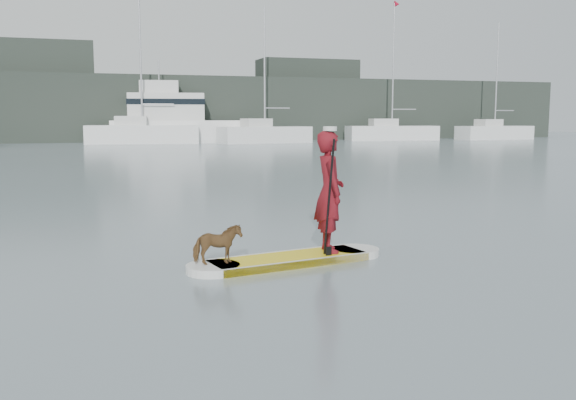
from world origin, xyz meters
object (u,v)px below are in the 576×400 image
object	(u,v)px
paddleboard	(288,260)
sailboat_e	(264,133)
dog	(217,244)
paddler	(329,192)
sailboat_d	(142,132)
sailboat_f	(391,131)
motor_yacht_a	(174,120)
sailboat_g	(494,131)

from	to	relation	value
paddleboard	sailboat_e	xyz separation A→B (m)	(12.37, 44.13, 0.77)
paddleboard	dog	bearing A→B (deg)	-180.00
paddleboard	paddler	bearing A→B (deg)	-0.00
dog	sailboat_d	bearing A→B (deg)	-6.25
sailboat_d	sailboat_f	world-z (taller)	sailboat_d
paddler	dog	xyz separation A→B (m)	(-1.90, -0.33, -0.67)
motor_yacht_a	sailboat_e	bearing A→B (deg)	-16.81
paddleboard	sailboat_d	distance (m)	46.17
sailboat_d	dog	bearing A→B (deg)	-85.92
paddler	motor_yacht_a	distance (m)	47.67
motor_yacht_a	sailboat_f	bearing A→B (deg)	5.01
sailboat_e	sailboat_g	world-z (taller)	sailboat_e
sailboat_e	sailboat_f	distance (m)	13.43
sailboat_g	motor_yacht_a	bearing A→B (deg)	170.61
sailboat_f	motor_yacht_a	bearing A→B (deg)	-176.05
paddler	sailboat_f	world-z (taller)	sailboat_f
dog	sailboat_e	size ratio (longest dim) A/B	0.06
sailboat_e	sailboat_g	bearing A→B (deg)	-7.16
dog	sailboat_d	world-z (taller)	sailboat_d
dog	sailboat_f	xyz separation A→B (m)	(26.80, 46.41, 0.46)
paddler	sailboat_e	xyz separation A→B (m)	(11.64, 44.00, -0.25)
sailboat_f	motor_yacht_a	size ratio (longest dim) A/B	1.06
sailboat_e	sailboat_d	bearing A→B (deg)	159.74
sailboat_e	sailboat_f	world-z (taller)	sailboat_f
paddler	sailboat_d	size ratio (longest dim) A/B	0.14
sailboat_d	sailboat_g	distance (m)	34.16
dog	sailboat_f	world-z (taller)	sailboat_f
paddler	sailboat_g	xyz separation A→B (m)	(35.62, 44.85, -0.29)
paddleboard	motor_yacht_a	xyz separation A→B (m)	(5.18, 47.58, 1.93)
motor_yacht_a	dog	bearing A→B (deg)	-88.71
sailboat_d	sailboat_f	size ratio (longest dim) A/B	1.05
paddler	sailboat_e	size ratio (longest dim) A/B	0.17
paddler	sailboat_d	distance (m)	46.01
sailboat_e	paddler	bearing A→B (deg)	-114.02
paddleboard	sailboat_e	world-z (taller)	sailboat_e
dog	motor_yacht_a	world-z (taller)	motor_yacht_a
sailboat_f	sailboat_g	xyz separation A→B (m)	(10.71, -1.23, -0.08)
motor_yacht_a	sailboat_g	world-z (taller)	sailboat_g
paddleboard	sailboat_d	bearing A→B (deg)	77.31
paddleboard	paddler	xyz separation A→B (m)	(0.74, 0.13, 1.03)
paddleboard	sailboat_e	distance (m)	45.83
sailboat_f	sailboat_d	bearing A→B (deg)	-171.97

